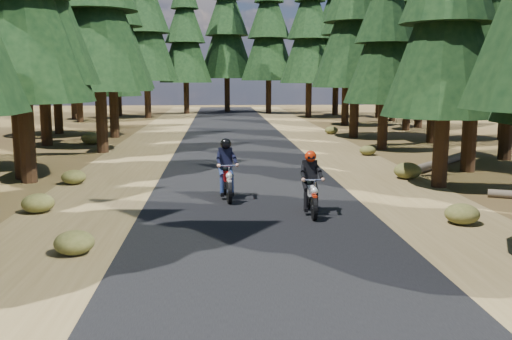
{
  "coord_description": "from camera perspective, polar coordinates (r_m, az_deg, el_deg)",
  "views": [
    {
      "loc": [
        -0.96,
        -12.97,
        3.45
      ],
      "look_at": [
        0.0,
        1.5,
        1.1
      ],
      "focal_mm": 40.0,
      "sensor_mm": 36.0,
      "label": 1
    }
  ],
  "objects": [
    {
      "name": "rider_follow",
      "position": [
        16.32,
        -2.96,
        -0.93
      ],
      "size": [
        0.77,
        1.99,
        1.73
      ],
      "rotation": [
        0.0,
        0.0,
        3.24
      ],
      "color": "#AA0B0B",
      "rests_on": "road"
    },
    {
      "name": "shoulder_l",
      "position": [
        18.65,
        -14.99,
        -1.76
      ],
      "size": [
        3.2,
        100.0,
        0.01
      ],
      "primitive_type": "cube",
      "color": "brown",
      "rests_on": "ground"
    },
    {
      "name": "pine_forest",
      "position": [
        34.31,
        -2.3,
        16.64
      ],
      "size": [
        34.59,
        55.08,
        16.32
      ],
      "color": "black",
      "rests_on": "ground"
    },
    {
      "name": "rider_lead",
      "position": [
        14.51,
        5.51,
        -2.38
      ],
      "size": [
        0.58,
        1.83,
        1.62
      ],
      "rotation": [
        0.0,
        0.0,
        3.12
      ],
      "color": "silver",
      "rests_on": "road"
    },
    {
      "name": "shoulder_r",
      "position": [
        19.12,
        13.18,
        -1.42
      ],
      "size": [
        3.2,
        100.0,
        0.01
      ],
      "primitive_type": "cube",
      "color": "brown",
      "rests_on": "ground"
    },
    {
      "name": "ground",
      "position": [
        13.45,
        0.43,
        -5.65
      ],
      "size": [
        120.0,
        120.0,
        0.0
      ],
      "primitive_type": "plane",
      "color": "#402C17",
      "rests_on": "ground"
    },
    {
      "name": "understory_shrubs",
      "position": [
        19.96,
        -1.27,
        0.01
      ],
      "size": [
        14.57,
        32.62,
        0.64
      ],
      "color": "#474C1E",
      "rests_on": "ground"
    },
    {
      "name": "road",
      "position": [
        18.32,
        -0.73,
        -1.63
      ],
      "size": [
        6.0,
        100.0,
        0.01
      ],
      "primitive_type": "cube",
      "color": "black",
      "rests_on": "ground"
    },
    {
      "name": "log_near",
      "position": [
        24.22,
        18.54,
        0.92
      ],
      "size": [
        4.31,
        4.72,
        0.32
      ],
      "primitive_type": "cylinder",
      "rotation": [
        0.0,
        1.57,
        0.84
      ],
      "color": "#4C4233",
      "rests_on": "ground"
    }
  ]
}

